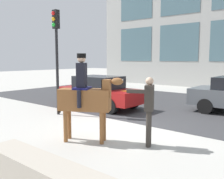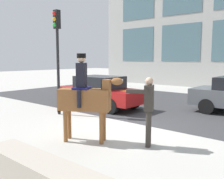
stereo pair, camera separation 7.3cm
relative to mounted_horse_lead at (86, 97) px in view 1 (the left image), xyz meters
name	(u,v)px [view 1 (the left image)]	position (x,y,z in m)	size (l,w,h in m)	color
ground_plane	(127,127)	(0.00, 1.91, -1.22)	(80.00, 80.00, 0.00)	#B2AFA8
road_surface	(186,106)	(0.00, 6.66, -1.22)	(23.96, 8.50, 0.01)	#38383A
mounted_horse_lead	(86,97)	(0.00, 0.00, 0.00)	(1.67, 1.14, 2.39)	brown
pedestrian_bystander	(149,106)	(1.51, 0.75, -0.17)	(0.75, 0.73, 1.79)	#332D28
street_car_near_lane	(100,91)	(-2.97, 3.82, -0.47)	(4.12, 1.77, 1.46)	maroon
traffic_light	(56,46)	(-3.28, 1.63, 1.55)	(0.24, 0.29, 4.14)	black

